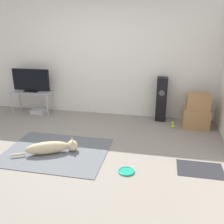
{
  "coord_description": "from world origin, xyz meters",
  "views": [
    {
      "loc": [
        1.42,
        -3.3,
        1.97
      ],
      "look_at": [
        0.54,
        0.93,
        0.45
      ],
      "focal_mm": 40.0,
      "sensor_mm": 36.0,
      "label": 1
    }
  ],
  "objects_px": {
    "dog": "(52,147)",
    "cardboard_box_lower": "(196,118)",
    "frisbee": "(126,171)",
    "cardboard_box_upper": "(198,101)",
    "tennis_ball_near_speaker": "(173,126)",
    "floor_speaker": "(161,99)",
    "tv": "(31,80)",
    "tennis_ball_by_boxes": "(173,123)",
    "game_console": "(39,111)",
    "tv_stand": "(32,94)"
  },
  "relations": [
    {
      "from": "cardboard_box_upper",
      "to": "floor_speaker",
      "type": "height_order",
      "value": "floor_speaker"
    },
    {
      "from": "floor_speaker",
      "to": "tv_stand",
      "type": "relative_size",
      "value": 1.0
    },
    {
      "from": "tennis_ball_by_boxes",
      "to": "game_console",
      "type": "xyz_separation_m",
      "value": [
        -3.08,
        0.12,
        0.01
      ]
    },
    {
      "from": "cardboard_box_lower",
      "to": "tv_stand",
      "type": "relative_size",
      "value": 0.55
    },
    {
      "from": "tv",
      "to": "floor_speaker",
      "type": "bearing_deg",
      "value": 2.07
    },
    {
      "from": "cardboard_box_lower",
      "to": "cardboard_box_upper",
      "type": "relative_size",
      "value": 1.17
    },
    {
      "from": "cardboard_box_upper",
      "to": "tv",
      "type": "height_order",
      "value": "tv"
    },
    {
      "from": "tv_stand",
      "to": "tv",
      "type": "relative_size",
      "value": 1.06
    },
    {
      "from": "dog",
      "to": "frisbee",
      "type": "bearing_deg",
      "value": -13.27
    },
    {
      "from": "frisbee",
      "to": "cardboard_box_lower",
      "type": "bearing_deg",
      "value": 59.75
    },
    {
      "from": "frisbee",
      "to": "tv",
      "type": "height_order",
      "value": "tv"
    },
    {
      "from": "floor_speaker",
      "to": "tv_stand",
      "type": "distance_m",
      "value": 2.94
    },
    {
      "from": "frisbee",
      "to": "tennis_ball_by_boxes",
      "type": "relative_size",
      "value": 3.51
    },
    {
      "from": "cardboard_box_lower",
      "to": "tv",
      "type": "bearing_deg",
      "value": 177.75
    },
    {
      "from": "tennis_ball_by_boxes",
      "to": "game_console",
      "type": "relative_size",
      "value": 0.21
    },
    {
      "from": "dog",
      "to": "cardboard_box_lower",
      "type": "relative_size",
      "value": 1.87
    },
    {
      "from": "cardboard_box_upper",
      "to": "tennis_ball_near_speaker",
      "type": "xyz_separation_m",
      "value": [
        -0.45,
        -0.13,
        -0.51
      ]
    },
    {
      "from": "cardboard_box_upper",
      "to": "game_console",
      "type": "bearing_deg",
      "value": 177.31
    },
    {
      "from": "dog",
      "to": "floor_speaker",
      "type": "bearing_deg",
      "value": 48.49
    },
    {
      "from": "floor_speaker",
      "to": "tennis_ball_by_boxes",
      "type": "bearing_deg",
      "value": -39.64
    },
    {
      "from": "cardboard_box_lower",
      "to": "tennis_ball_near_speaker",
      "type": "bearing_deg",
      "value": -161.84
    },
    {
      "from": "tennis_ball_near_speaker",
      "to": "floor_speaker",
      "type": "bearing_deg",
      "value": 123.99
    },
    {
      "from": "frisbee",
      "to": "tennis_ball_by_boxes",
      "type": "height_order",
      "value": "tennis_ball_by_boxes"
    },
    {
      "from": "frisbee",
      "to": "cardboard_box_upper",
      "type": "bearing_deg",
      "value": 59.41
    },
    {
      "from": "tennis_ball_by_boxes",
      "to": "tennis_ball_near_speaker",
      "type": "height_order",
      "value": "same"
    },
    {
      "from": "dog",
      "to": "floor_speaker",
      "type": "distance_m",
      "value": 2.53
    },
    {
      "from": "cardboard_box_upper",
      "to": "cardboard_box_lower",
      "type": "bearing_deg",
      "value": 113.81
    },
    {
      "from": "floor_speaker",
      "to": "tv",
      "type": "relative_size",
      "value": 1.06
    },
    {
      "from": "floor_speaker",
      "to": "frisbee",
      "type": "bearing_deg",
      "value": -100.86
    },
    {
      "from": "tv_stand",
      "to": "frisbee",
      "type": "bearing_deg",
      "value": -39.34
    },
    {
      "from": "frisbee",
      "to": "tv",
      "type": "relative_size",
      "value": 0.26
    },
    {
      "from": "game_console",
      "to": "cardboard_box_lower",
      "type": "bearing_deg",
      "value": -2.46
    },
    {
      "from": "floor_speaker",
      "to": "tennis_ball_by_boxes",
      "type": "distance_m",
      "value": 0.55
    },
    {
      "from": "dog",
      "to": "tennis_ball_near_speaker",
      "type": "height_order",
      "value": "dog"
    },
    {
      "from": "tv",
      "to": "tennis_ball_near_speaker",
      "type": "distance_m",
      "value": 3.29
    },
    {
      "from": "frisbee",
      "to": "tennis_ball_near_speaker",
      "type": "relative_size",
      "value": 3.51
    },
    {
      "from": "tennis_ball_near_speaker",
      "to": "dog",
      "type": "bearing_deg",
      "value": -142.4
    },
    {
      "from": "cardboard_box_lower",
      "to": "cardboard_box_upper",
      "type": "bearing_deg",
      "value": -66.19
    },
    {
      "from": "dog",
      "to": "cardboard_box_upper",
      "type": "height_order",
      "value": "cardboard_box_upper"
    },
    {
      "from": "cardboard_box_lower",
      "to": "tennis_ball_near_speaker",
      "type": "height_order",
      "value": "cardboard_box_lower"
    },
    {
      "from": "dog",
      "to": "frisbee",
      "type": "distance_m",
      "value": 1.28
    },
    {
      "from": "cardboard_box_lower",
      "to": "floor_speaker",
      "type": "bearing_deg",
      "value": 160.51
    },
    {
      "from": "tv",
      "to": "tennis_ball_by_boxes",
      "type": "distance_m",
      "value": 3.28
    },
    {
      "from": "dog",
      "to": "cardboard_box_upper",
      "type": "distance_m",
      "value": 2.9
    },
    {
      "from": "cardboard_box_lower",
      "to": "tennis_ball_by_boxes",
      "type": "relative_size",
      "value": 7.79
    },
    {
      "from": "tennis_ball_by_boxes",
      "to": "dog",
      "type": "bearing_deg",
      "value": -139.19
    },
    {
      "from": "tennis_ball_by_boxes",
      "to": "tennis_ball_near_speaker",
      "type": "distance_m",
      "value": 0.18
    },
    {
      "from": "cardboard_box_lower",
      "to": "floor_speaker",
      "type": "relative_size",
      "value": 0.55
    },
    {
      "from": "dog",
      "to": "cardboard_box_upper",
      "type": "relative_size",
      "value": 2.19
    },
    {
      "from": "tv",
      "to": "game_console",
      "type": "xyz_separation_m",
      "value": [
        0.11,
        0.01,
        -0.73
      ]
    }
  ]
}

